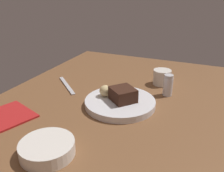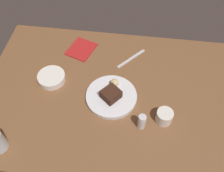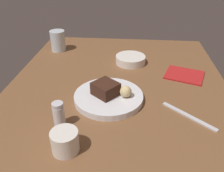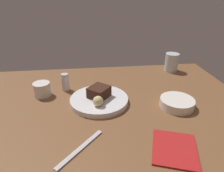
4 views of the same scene
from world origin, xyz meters
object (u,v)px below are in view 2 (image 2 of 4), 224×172
(butter_knife, at_px, (131,59))
(bread_roll, at_px, (114,83))
(salt_shaker, at_px, (142,122))
(side_bowl, at_px, (52,78))
(chocolate_cake_slice, at_px, (111,94))
(dessert_plate, at_px, (111,97))
(coffee_cup, at_px, (164,117))
(folded_napkin, at_px, (81,49))

(butter_knife, bearing_deg, bread_roll, -155.82)
(butter_knife, bearing_deg, salt_shaker, -127.09)
(bread_roll, relative_size, side_bowl, 0.29)
(chocolate_cake_slice, height_order, butter_knife, chocolate_cake_slice)
(dessert_plate, height_order, bread_roll, bread_roll)
(butter_knife, bearing_deg, coffee_cup, -111.73)
(side_bowl, relative_size, folded_napkin, 0.91)
(salt_shaker, relative_size, folded_napkin, 0.54)
(dessert_plate, relative_size, side_bowl, 1.77)
(salt_shaker, distance_m, side_bowl, 0.49)
(dessert_plate, height_order, butter_knife, dessert_plate)
(side_bowl, height_order, butter_knife, side_bowl)
(salt_shaker, height_order, side_bowl, salt_shaker)
(salt_shaker, distance_m, butter_knife, 0.40)
(side_bowl, xyz_separation_m, folded_napkin, (0.10, 0.22, -0.01))
(chocolate_cake_slice, relative_size, salt_shaker, 0.97)
(chocolate_cake_slice, distance_m, butter_knife, 0.28)
(salt_shaker, xyz_separation_m, coffee_cup, (0.10, 0.04, -0.01))
(folded_napkin, bearing_deg, salt_shaker, -50.32)
(dessert_plate, distance_m, folded_napkin, 0.36)
(salt_shaker, distance_m, coffee_cup, 0.11)
(butter_knife, height_order, folded_napkin, folded_napkin)
(folded_napkin, bearing_deg, bread_roll, -48.01)
(coffee_cup, bearing_deg, salt_shaker, -155.94)
(chocolate_cake_slice, xyz_separation_m, bread_roll, (0.01, 0.07, -0.00))
(bread_roll, relative_size, butter_knife, 0.21)
(bread_roll, bearing_deg, folded_napkin, 131.99)
(bread_roll, distance_m, side_bowl, 0.31)
(bread_roll, bearing_deg, salt_shaker, -53.42)
(dessert_plate, height_order, folded_napkin, dessert_plate)
(side_bowl, bearing_deg, chocolate_cake_slice, -14.41)
(salt_shaker, relative_size, butter_knife, 0.42)
(salt_shaker, height_order, coffee_cup, salt_shaker)
(side_bowl, bearing_deg, salt_shaker, -23.65)
(bread_roll, bearing_deg, dessert_plate, -96.82)
(dessert_plate, distance_m, chocolate_cake_slice, 0.03)
(chocolate_cake_slice, relative_size, side_bowl, 0.58)
(bread_roll, xyz_separation_m, salt_shaker, (0.14, -0.19, -0.00))
(bread_roll, bearing_deg, butter_knife, 72.25)
(chocolate_cake_slice, xyz_separation_m, salt_shaker, (0.15, -0.12, -0.00))
(bread_roll, bearing_deg, side_bowl, 178.26)
(dessert_plate, relative_size, chocolate_cake_slice, 3.06)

